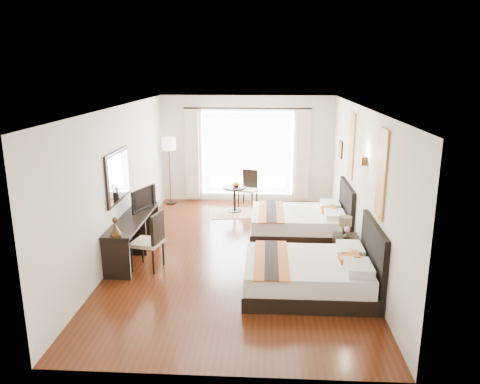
# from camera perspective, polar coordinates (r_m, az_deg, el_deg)

# --- Properties ---
(floor) EXTENTS (4.50, 7.50, 0.01)m
(floor) POSITION_cam_1_polar(r_m,az_deg,el_deg) (9.15, -0.15, -7.49)
(floor) COLOR #3E1A0B
(floor) RESTS_ON ground
(ceiling) EXTENTS (4.50, 7.50, 0.02)m
(ceiling) POSITION_cam_1_polar(r_m,az_deg,el_deg) (8.49, -0.16, 10.24)
(ceiling) COLOR white
(ceiling) RESTS_ON wall_headboard
(wall_headboard) EXTENTS (0.01, 7.50, 2.80)m
(wall_headboard) POSITION_cam_1_polar(r_m,az_deg,el_deg) (8.87, 14.49, 0.85)
(wall_headboard) COLOR silver
(wall_headboard) RESTS_ON floor
(wall_desk) EXTENTS (0.01, 7.50, 2.80)m
(wall_desk) POSITION_cam_1_polar(r_m,az_deg,el_deg) (9.12, -14.38, 1.25)
(wall_desk) COLOR silver
(wall_desk) RESTS_ON floor
(wall_window) EXTENTS (4.50, 0.01, 2.80)m
(wall_window) POSITION_cam_1_polar(r_m,az_deg,el_deg) (12.38, 0.90, 5.22)
(wall_window) COLOR silver
(wall_window) RESTS_ON floor
(wall_entry) EXTENTS (4.50, 0.01, 2.80)m
(wall_entry) POSITION_cam_1_polar(r_m,az_deg,el_deg) (5.16, -2.70, -8.86)
(wall_entry) COLOR silver
(wall_entry) RESTS_ON floor
(window_glass) EXTENTS (2.40, 0.02, 2.20)m
(window_glass) POSITION_cam_1_polar(r_m,az_deg,el_deg) (12.38, 0.89, 4.75)
(window_glass) COLOR white
(window_glass) RESTS_ON wall_window
(sheer_curtain) EXTENTS (2.30, 0.02, 2.10)m
(sheer_curtain) POSITION_cam_1_polar(r_m,az_deg,el_deg) (12.32, 0.88, 4.70)
(sheer_curtain) COLOR white
(sheer_curtain) RESTS_ON wall_window
(drape_left) EXTENTS (0.35, 0.14, 2.35)m
(drape_left) POSITION_cam_1_polar(r_m,az_deg,el_deg) (12.43, -5.84, 4.62)
(drape_left) COLOR beige
(drape_left) RESTS_ON floor
(drape_right) EXTENTS (0.35, 0.14, 2.35)m
(drape_right) POSITION_cam_1_polar(r_m,az_deg,el_deg) (12.31, 7.65, 4.47)
(drape_right) COLOR beige
(drape_right) RESTS_ON floor
(art_panel_near) EXTENTS (0.03, 0.50, 1.35)m
(art_panel_near) POSITION_cam_1_polar(r_m,az_deg,el_deg) (7.28, 16.88, 2.13)
(art_panel_near) COLOR maroon
(art_panel_near) RESTS_ON wall_headboard
(art_panel_far) EXTENTS (0.03, 0.50, 1.35)m
(art_panel_far) POSITION_cam_1_polar(r_m,az_deg,el_deg) (9.78, 13.44, 5.50)
(art_panel_far) COLOR maroon
(art_panel_far) RESTS_ON wall_headboard
(wall_sconce) EXTENTS (0.10, 0.14, 0.14)m
(wall_sconce) POSITION_cam_1_polar(r_m,az_deg,el_deg) (8.38, 14.83, 3.68)
(wall_sconce) COLOR #402E16
(wall_sconce) RESTS_ON wall_headboard
(mirror_frame) EXTENTS (0.04, 1.25, 0.95)m
(mirror_frame) POSITION_cam_1_polar(r_m,az_deg,el_deg) (8.89, -14.68, 1.87)
(mirror_frame) COLOR black
(mirror_frame) RESTS_ON wall_desk
(mirror_glass) EXTENTS (0.01, 1.12, 0.82)m
(mirror_glass) POSITION_cam_1_polar(r_m,az_deg,el_deg) (8.88, -14.53, 1.87)
(mirror_glass) COLOR white
(mirror_glass) RESTS_ON mirror_frame
(bed_near) EXTENTS (2.06, 1.61, 1.16)m
(bed_near) POSITION_cam_1_polar(r_m,az_deg,el_deg) (7.64, 8.85, -9.85)
(bed_near) COLOR black
(bed_near) RESTS_ON floor
(bed_far) EXTENTS (2.04, 1.59, 1.15)m
(bed_far) POSITION_cam_1_polar(r_m,az_deg,el_deg) (10.06, 7.55, -3.67)
(bed_far) COLOR black
(bed_far) RESTS_ON floor
(nightstand) EXTENTS (0.44, 0.54, 0.52)m
(nightstand) POSITION_cam_1_polar(r_m,az_deg,el_deg) (8.80, 12.82, -6.95)
(nightstand) COLOR black
(nightstand) RESTS_ON floor
(table_lamp) EXTENTS (0.23, 0.23, 0.37)m
(table_lamp) POSITION_cam_1_polar(r_m,az_deg,el_deg) (8.74, 12.72, -3.67)
(table_lamp) COLOR black
(table_lamp) RESTS_ON nightstand
(vase) EXTENTS (0.14, 0.14, 0.14)m
(vase) POSITION_cam_1_polar(r_m,az_deg,el_deg) (8.56, 12.87, -5.36)
(vase) COLOR black
(vase) RESTS_ON nightstand
(console_desk) EXTENTS (0.50, 2.20, 0.76)m
(console_desk) POSITION_cam_1_polar(r_m,az_deg,el_deg) (9.15, -12.83, -5.31)
(console_desk) COLOR black
(console_desk) RESTS_ON floor
(television) EXTENTS (0.36, 0.77, 0.45)m
(television) POSITION_cam_1_polar(r_m,az_deg,el_deg) (9.46, -12.03, -0.76)
(television) COLOR black
(television) RESTS_ON console_desk
(bronze_figurine) EXTENTS (0.20, 0.20, 0.29)m
(bronze_figurine) POSITION_cam_1_polar(r_m,az_deg,el_deg) (8.08, -14.96, -4.25)
(bronze_figurine) COLOR #402E16
(bronze_figurine) RESTS_ON console_desk
(desk_chair) EXTENTS (0.58, 0.58, 1.05)m
(desk_chair) POSITION_cam_1_polar(r_m,az_deg,el_deg) (8.53, -11.06, -7.13)
(desk_chair) COLOR beige
(desk_chair) RESTS_ON floor
(floor_lamp) EXTENTS (0.35, 0.35, 1.76)m
(floor_lamp) POSITION_cam_1_polar(r_m,az_deg,el_deg) (12.18, -8.67, 5.32)
(floor_lamp) COLOR black
(floor_lamp) RESTS_ON floor
(side_table) EXTENTS (0.55, 0.55, 0.64)m
(side_table) POSITION_cam_1_polar(r_m,az_deg,el_deg) (11.62, -0.67, -0.89)
(side_table) COLOR black
(side_table) RESTS_ON floor
(fruit_bowl) EXTENTS (0.22, 0.22, 0.05)m
(fruit_bowl) POSITION_cam_1_polar(r_m,az_deg,el_deg) (11.54, -0.49, 0.77)
(fruit_bowl) COLOR #402916
(fruit_bowl) RESTS_ON side_table
(window_chair) EXTENTS (0.54, 0.54, 0.93)m
(window_chair) POSITION_cam_1_polar(r_m,az_deg,el_deg) (12.11, 0.98, -0.40)
(window_chair) COLOR beige
(window_chair) RESTS_ON floor
(jute_rug) EXTENTS (1.45, 1.09, 0.01)m
(jute_rug) POSITION_cam_1_polar(r_m,az_deg,el_deg) (11.56, -0.39, -2.59)
(jute_rug) COLOR tan
(jute_rug) RESTS_ON floor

